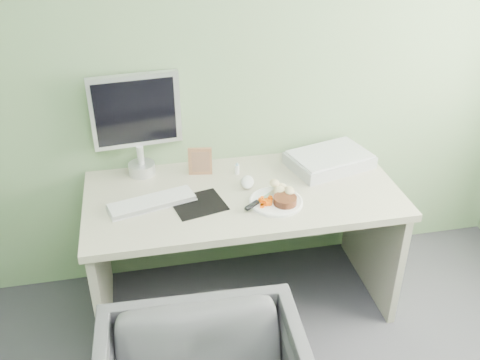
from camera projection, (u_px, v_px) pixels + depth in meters
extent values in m
plane|color=#6A8960|center=(228.00, 51.00, 2.73)|extent=(3.50, 0.00, 3.50)
cube|color=#ACA790|center=(243.00, 195.00, 2.74)|extent=(1.60, 0.75, 0.04)
cube|color=#A39E8B|center=(101.00, 270.00, 2.80)|extent=(0.04, 0.70, 0.69)
cube|color=#A39E8B|center=(373.00, 235.00, 3.06)|extent=(0.04, 0.70, 0.69)
cylinder|color=white|center=(276.00, 202.00, 2.64)|extent=(0.27, 0.27, 0.01)
cylinder|color=black|center=(285.00, 200.00, 2.60)|extent=(0.15, 0.15, 0.04)
ellipsoid|color=tan|center=(281.00, 189.00, 2.67)|extent=(0.12, 0.09, 0.06)
cube|color=#FF5705|center=(266.00, 201.00, 2.60)|extent=(0.07, 0.07, 0.04)
cube|color=silver|center=(267.00, 196.00, 2.65)|extent=(0.12, 0.10, 0.01)
cube|color=black|center=(252.00, 205.00, 2.58)|extent=(0.08, 0.07, 0.02)
cube|color=black|center=(199.00, 204.00, 2.63)|extent=(0.29, 0.27, 0.00)
cube|color=white|center=(152.00, 202.00, 2.62)|extent=(0.44, 0.23, 0.02)
ellipsoid|color=white|center=(247.00, 182.00, 2.78)|extent=(0.09, 0.13, 0.04)
cube|color=#A06B4A|center=(200.00, 161.00, 2.85)|extent=(0.13, 0.03, 0.16)
cylinder|color=white|center=(237.00, 169.00, 2.88)|extent=(0.02, 0.02, 0.05)
cone|color=#7EB0CA|center=(237.00, 164.00, 2.86)|extent=(0.02, 0.02, 0.02)
cube|color=#B5B7BD|center=(329.00, 160.00, 2.95)|extent=(0.49, 0.39, 0.07)
cylinder|color=silver|center=(142.00, 169.00, 2.88)|extent=(0.14, 0.14, 0.06)
cylinder|color=silver|center=(140.00, 155.00, 2.84)|extent=(0.04, 0.04, 0.10)
cube|color=silver|center=(136.00, 111.00, 2.73)|extent=(0.46, 0.09, 0.39)
cube|color=black|center=(136.00, 112.00, 2.71)|extent=(0.41, 0.05, 0.34)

